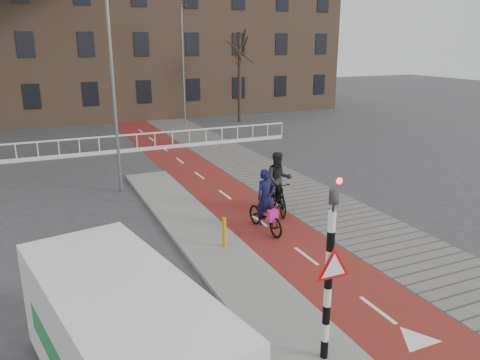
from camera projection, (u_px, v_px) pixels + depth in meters
name	position (u px, v px, depth m)	size (l,w,h in m)	color
ground	(296.00, 303.00, 10.72)	(120.00, 120.00, 0.00)	#38383A
bike_lane	(207.00, 181.00, 20.07)	(2.50, 60.00, 0.01)	maroon
sidewalk	(265.00, 174.00, 21.16)	(3.00, 60.00, 0.01)	slate
curb_island	(207.00, 241.00, 13.94)	(1.80, 16.00, 0.12)	gray
traffic_signal	(330.00, 266.00, 8.16)	(0.80, 0.80, 3.68)	black
bollard	(224.00, 232.00, 13.31)	(0.12, 0.12, 0.86)	orange
cyclist_near	(266.00, 211.00, 14.63)	(0.81, 1.97, 2.00)	black
cyclist_far	(278.00, 188.00, 16.18)	(1.08, 2.11, 2.16)	black
van	(123.00, 341.00, 7.51)	(2.94, 5.30, 2.15)	white
railing	(38.00, 154.00, 23.58)	(28.00, 0.10, 0.99)	silver
townhouse_row	(49.00, 14.00, 35.37)	(46.00, 10.00, 15.90)	#7F6047
tree_right	(239.00, 78.00, 34.23)	(0.26, 0.26, 6.46)	black
streetlight_near	(114.00, 94.00, 17.62)	(0.12, 0.12, 7.78)	slate
streetlight_right	(183.00, 66.00, 33.02)	(0.12, 0.12, 8.20)	slate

